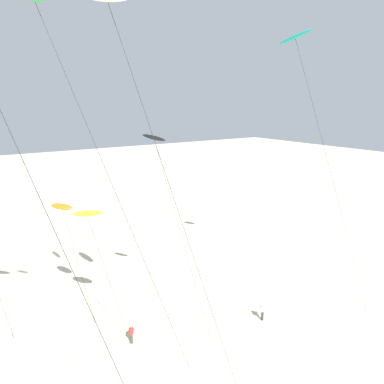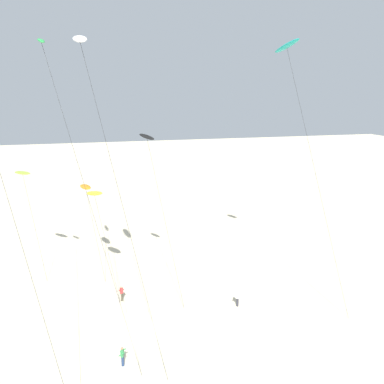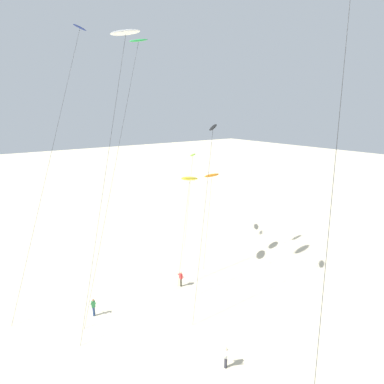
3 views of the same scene
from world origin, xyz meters
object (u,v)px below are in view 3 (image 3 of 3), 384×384
kite_white (125,35)px  kite_black (213,132)px  kite_lime (193,156)px  kite_flyer_middle (94,307)px  kite_green (137,48)px  kite_yellow (190,179)px  kite_flyer_furthest (181,278)px  kite_navy (77,42)px  kite_flyer_nearest (226,357)px  kite_orange (212,176)px

kite_white → kite_black: kite_white is taller
kite_lime → kite_white: kite_white is taller
kite_flyer_middle → kite_lime: bearing=117.7°
kite_white → kite_green: bearing=138.6°
kite_yellow → kite_green: size_ratio=0.46×
kite_flyer_furthest → kite_flyer_middle: bearing=-92.4°
kite_yellow → kite_navy: (-7.17, -8.51, 13.62)m
kite_navy → kite_flyer_middle: 25.37m
kite_flyer_nearest → kite_flyer_middle: 12.77m
kite_orange → kite_flyer_furthest: kite_orange is taller
kite_lime → kite_green: size_ratio=0.50×
kite_flyer_nearest → kite_flyer_middle: bearing=-154.6°
kite_flyer_middle → kite_green: bearing=120.2°
kite_navy → kite_orange: bearing=63.8°
kite_flyer_middle → kite_flyer_furthest: 9.16m
kite_black → kite_green: (-8.11, -2.83, 7.67)m
kite_green → kite_flyer_middle: 24.47m
kite_orange → kite_flyer_furthest: size_ratio=6.54×
kite_orange → kite_flyer_middle: (2.70, -15.66, -9.66)m
kite_black → kite_navy: size_ratio=0.65×
kite_flyer_middle → kite_flyer_furthest: bearing=87.6°
kite_flyer_nearest → kite_flyer_furthest: 11.75m
kite_black → kite_flyer_middle: 18.76m
kite_lime → kite_orange: kite_lime is taller
kite_flyer_nearest → kite_green: bearing=172.5°
kite_flyer_middle → kite_orange: bearing=99.8°
kite_flyer_middle → kite_white: bearing=106.9°
kite_lime → kite_flyer_nearest: kite_lime is taller
kite_flyer_nearest → kite_flyer_furthest: bearing=161.8°
kite_white → kite_flyer_nearest: bearing=2.0°
kite_orange → kite_navy: bearing=-116.2°
kite_yellow → kite_flyer_furthest: size_ratio=6.81×
kite_white → kite_navy: kite_navy is taller
kite_navy → kite_flyer_middle: size_ratio=15.62×
kite_lime → kite_black: kite_black is taller
kite_green → kite_flyer_middle: bearing=-59.8°
kite_navy → kite_flyer_furthest: kite_navy is taller
kite_yellow → kite_flyer_furthest: bearing=-52.0°
kite_green → kite_yellow: bearing=56.5°
kite_orange → kite_flyer_furthest: bearing=-64.7°
kite_green → kite_flyer_middle: kite_green is taller
kite_lime → kite_white: (7.80, -12.73, 12.14)m
kite_lime → kite_orange: 7.09m
kite_flyer_furthest → kite_navy: bearing=-147.3°
kite_green → kite_flyer_nearest: size_ratio=14.86×
kite_orange → kite_green: size_ratio=0.44×
kite_lime → kite_green: 16.34m
kite_yellow → kite_white: bearing=-89.0°
kite_orange → kite_black: kite_black is taller
kite_orange → kite_green: 15.56m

